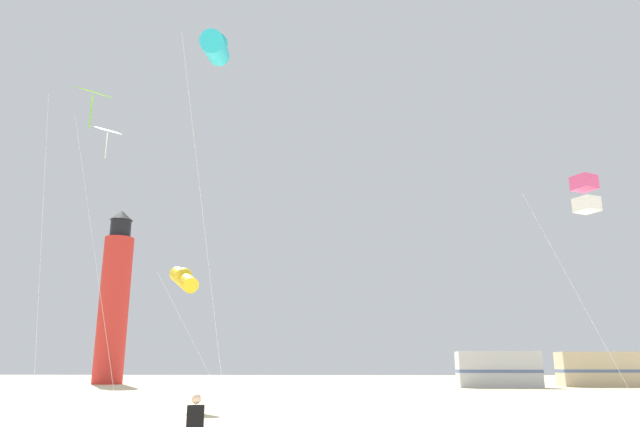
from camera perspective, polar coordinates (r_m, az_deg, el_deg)
kite_flyer_standing at (r=12.81m, az=-12.12°, el=-19.32°), size 0.40×0.55×1.16m
kite_diamond_white at (r=25.23m, az=-20.19°, el=6.66°), size 2.26×2.26×11.22m
kite_tube_cyan at (r=18.95m, az=-10.22°, el=15.72°), size 1.80×2.57×11.94m
kite_box_rainbow at (r=19.63m, az=24.58°, el=1.74°), size 2.38×2.38×7.40m
kite_diamond_lime at (r=19.39m, az=-21.69°, el=9.95°), size 1.98×1.98×10.08m
kite_tube_gold at (r=27.20m, az=-13.22°, el=-6.22°), size 3.28×3.52×6.23m
lighthouse_distant at (r=60.27m, az=-19.52°, el=-8.00°), size 2.80×2.80×16.80m
rv_van_silver at (r=49.99m, az=17.06°, el=-14.42°), size 6.47×2.42×2.80m
rv_van_tan at (r=54.95m, az=25.64°, el=-13.61°), size 6.49×2.47×2.80m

